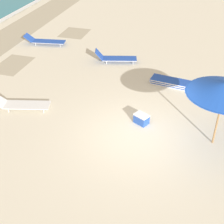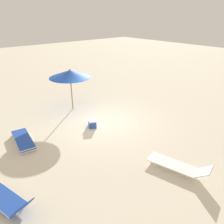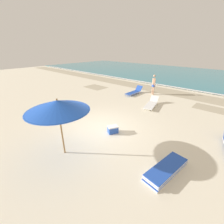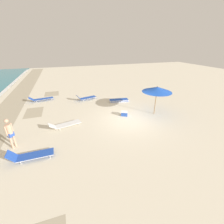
{
  "view_description": "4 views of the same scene",
  "coord_description": "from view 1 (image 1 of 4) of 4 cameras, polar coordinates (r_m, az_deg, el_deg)",
  "views": [
    {
      "loc": [
        -8.18,
        -1.38,
        6.59
      ],
      "look_at": [
        -0.06,
        0.98,
        0.84
      ],
      "focal_mm": 50.0,
      "sensor_mm": 36.0,
      "label": 1
    },
    {
      "loc": [
        6.11,
        7.84,
        5.06
      ],
      "look_at": [
        -0.16,
        0.54,
        0.66
      ],
      "focal_mm": 35.0,
      "sensor_mm": 36.0,
      "label": 2
    },
    {
      "loc": [
        5.07,
        -4.72,
        3.97
      ],
      "look_at": [
        0.04,
        0.84,
        0.7
      ],
      "focal_mm": 24.0,
      "sensor_mm": 36.0,
      "label": 3
    },
    {
      "loc": [
        -9.16,
        4.45,
        5.31
      ],
      "look_at": [
        -0.09,
        1.44,
        0.88
      ],
      "focal_mm": 24.0,
      "sensor_mm": 36.0,
      "label": 4
    }
  ],
  "objects": [
    {
      "name": "ground_plane",
      "position": [
        10.65,
        5.12,
        -4.72
      ],
      "size": [
        60.0,
        60.0,
        0.16
      ],
      "color": "beige"
    },
    {
      "name": "lounger_stack",
      "position": [
        13.67,
        10.94,
        5.31
      ],
      "size": [
        0.87,
        1.94,
        0.24
      ],
      "rotation": [
        0.0,
        0.0,
        -0.14
      ],
      "color": "blue",
      "rests_on": "ground_plane"
    },
    {
      "name": "sun_lounger_under_umbrella",
      "position": [
        17.93,
        -12.19,
        12.62
      ],
      "size": [
        0.95,
        2.28,
        0.52
      ],
      "rotation": [
        0.0,
        0.0,
        0.16
      ],
      "color": "blue",
      "rests_on": "ground_plane"
    },
    {
      "name": "sun_lounger_beside_umbrella",
      "position": [
        12.29,
        -16.29,
        1.41
      ],
      "size": [
        1.11,
        2.23,
        0.52
      ],
      "rotation": [
        0.0,
        0.0,
        0.25
      ],
      "color": "white",
      "rests_on": "ground_plane"
    },
    {
      "name": "sun_lounger_near_water_right",
      "position": [
        15.47,
        0.59,
        9.9
      ],
      "size": [
        1.1,
        2.1,
        0.61
      ],
      "rotation": [
        0.0,
        0.0,
        0.26
      ],
      "color": "blue",
      "rests_on": "ground_plane"
    },
    {
      "name": "cooler_box",
      "position": [
        11.09,
        5.4,
        -1.23
      ],
      "size": [
        0.55,
        0.61,
        0.37
      ],
      "rotation": [
        0.0,
        0.0,
        1.08
      ],
      "color": "blue",
      "rests_on": "ground_plane"
    }
  ]
}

